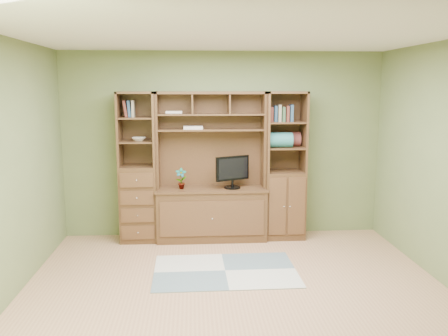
{
  "coord_description": "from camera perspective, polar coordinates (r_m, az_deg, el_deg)",
  "views": [
    {
      "loc": [
        -0.44,
        -4.67,
        2.1
      ],
      "look_at": [
        -0.04,
        1.2,
        1.1
      ],
      "focal_mm": 38.0,
      "sensor_mm": 36.0,
      "label": 1
    }
  ],
  "objects": [
    {
      "name": "monitor",
      "position": [
        6.48,
        1.03,
        0.22
      ],
      "size": [
        0.55,
        0.41,
        0.62
      ],
      "primitive_type": "cube",
      "rotation": [
        0.0,
        0.0,
        0.43
      ],
      "color": "black",
      "rests_on": "center_hutch"
    },
    {
      "name": "bowl",
      "position": [
        6.52,
        -10.19,
        3.45
      ],
      "size": [
        0.19,
        0.19,
        0.05
      ],
      "primitive_type": "imported",
      "color": "silver",
      "rests_on": "left_tower"
    },
    {
      "name": "left_tower",
      "position": [
        6.58,
        -10.29,
        0.08
      ],
      "size": [
        0.5,
        0.45,
        2.05
      ],
      "primitive_type": "cube",
      "color": "#472D19",
      "rests_on": "ground"
    },
    {
      "name": "blanket_red",
      "position": [
        6.7,
        7.6,
        3.48
      ],
      "size": [
        0.36,
        0.2,
        0.2
      ],
      "primitive_type": "cube",
      "color": "brown",
      "rests_on": "right_tower"
    },
    {
      "name": "center_hutch",
      "position": [
        6.5,
        -1.54,
        0.13
      ],
      "size": [
        1.54,
        0.53,
        2.05
      ],
      "primitive_type": "cube",
      "color": "#472D19",
      "rests_on": "ground"
    },
    {
      "name": "blanket_teal",
      "position": [
        6.54,
        6.65,
        3.38
      ],
      "size": [
        0.36,
        0.21,
        0.21
      ],
      "primitive_type": "cube",
      "color": "#2A6D6E",
      "rests_on": "right_tower"
    },
    {
      "name": "room",
      "position": [
        4.76,
        1.48,
        -0.04
      ],
      "size": [
        4.6,
        4.1,
        2.64
      ],
      "color": "tan",
      "rests_on": "ground"
    },
    {
      "name": "right_tower",
      "position": [
        6.66,
        7.3,
        0.28
      ],
      "size": [
        0.55,
        0.45,
        2.05
      ],
      "primitive_type": "cube",
      "color": "#472D19",
      "rests_on": "ground"
    },
    {
      "name": "magazines",
      "position": [
        6.52,
        -3.73,
        4.89
      ],
      "size": [
        0.26,
        0.19,
        0.04
      ],
      "primitive_type": "cube",
      "color": "beige",
      "rests_on": "center_hutch"
    },
    {
      "name": "rug",
      "position": [
        5.61,
        0.14,
        -12.26
      ],
      "size": [
        1.65,
        1.11,
        0.01
      ],
      "primitive_type": "cube",
      "rotation": [
        0.0,
        0.0,
        0.01
      ],
      "color": "#919796",
      "rests_on": "ground"
    },
    {
      "name": "orchid",
      "position": [
        6.49,
        -5.19,
        -1.28
      ],
      "size": [
        0.15,
        0.1,
        0.29
      ],
      "primitive_type": "imported",
      "color": "#A04D36",
      "rests_on": "center_hutch"
    }
  ]
}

